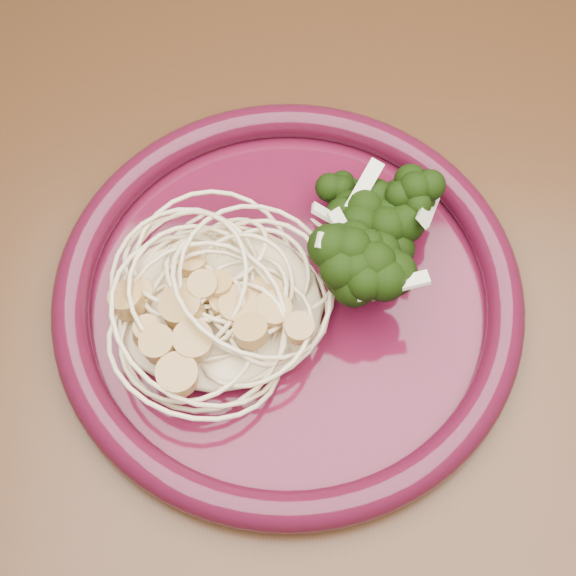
{
  "coord_description": "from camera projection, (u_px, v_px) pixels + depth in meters",
  "views": [
    {
      "loc": [
        0.11,
        -0.28,
        1.24
      ],
      "look_at": [
        0.11,
        -0.04,
        0.77
      ],
      "focal_mm": 50.0,
      "sensor_mm": 36.0,
      "label": 1
    }
  ],
  "objects": [
    {
      "name": "onion_garnish",
      "position": [
        380.0,
        237.0,
        0.49
      ],
      "size": [
        0.08,
        0.11,
        0.05
      ],
      "primitive_type": null,
      "rotation": [
        0.0,
        0.0,
        0.2
      ],
      "color": "beige",
      "rests_on": "broccoli_pile"
    },
    {
      "name": "dinner_plate",
      "position": [
        288.0,
        294.0,
        0.54
      ],
      "size": [
        0.37,
        0.37,
        0.03
      ],
      "rotation": [
        0.0,
        0.0,
        0.2
      ],
      "color": "#470C1E",
      "rests_on": "dining_table"
    },
    {
      "name": "scallop_cluster",
      "position": [
        212.0,
        271.0,
        0.49
      ],
      "size": [
        0.16,
        0.16,
        0.04
      ],
      "primitive_type": null,
      "rotation": [
        0.0,
        0.0,
        0.2
      ],
      "color": "tan",
      "rests_on": "spaghetti_pile"
    },
    {
      "name": "spaghetti_pile",
      "position": [
        217.0,
        299.0,
        0.52
      ],
      "size": [
        0.16,
        0.15,
        0.03
      ],
      "primitive_type": "ellipsoid",
      "rotation": [
        0.0,
        0.0,
        0.2
      ],
      "color": "beige",
      "rests_on": "dinner_plate"
    },
    {
      "name": "dining_table",
      "position": [
        152.0,
        312.0,
        0.65
      ],
      "size": [
        1.2,
        0.8,
        0.75
      ],
      "color": "#472814",
      "rests_on": "ground"
    },
    {
      "name": "broccoli_pile",
      "position": [
        375.0,
        263.0,
        0.52
      ],
      "size": [
        0.12,
        0.17,
        0.05
      ],
      "primitive_type": "ellipsoid",
      "rotation": [
        0.0,
        0.0,
        0.2
      ],
      "color": "black",
      "rests_on": "dinner_plate"
    }
  ]
}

